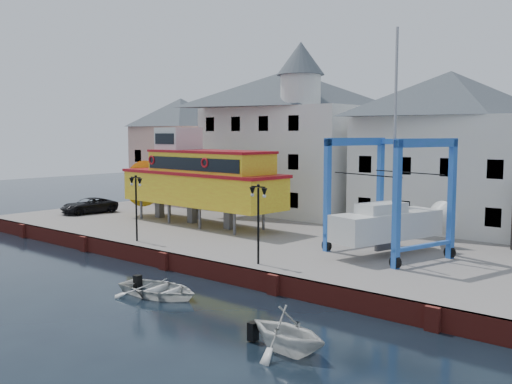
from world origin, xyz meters
The scene contains 13 objects.
ground centered at (0.00, 0.00, 0.00)m, with size 140.00×140.00×0.00m, color black.
hardstanding centered at (0.00, 11.00, 0.50)m, with size 44.00×22.00×1.00m, color slate.
quay_wall centered at (0.00, 0.10, 0.50)m, with size 44.00×0.47×1.00m.
building_pink centered at (-18.00, 18.00, 6.15)m, with size 8.00×7.00×10.30m.
building_white_main centered at (-4.87, 18.39, 7.34)m, with size 14.00×8.30×14.00m.
building_white_right centered at (9.00, 19.00, 6.60)m, with size 12.00×8.00×11.20m.
lamp_post_left centered at (-4.00, 1.20, 4.17)m, with size 1.12×0.32×4.20m.
lamp_post_right centered at (6.00, 1.20, 4.17)m, with size 1.12×0.32×4.20m.
tour_boat centered at (-6.68, 8.62, 4.42)m, with size 16.86×5.01×7.25m.
travel_lift centered at (10.25, 8.35, 3.10)m, with size 6.90×8.59×12.58m.
van centered at (-17.34, 6.64, 1.66)m, with size 2.19×4.76×1.32m, color black.
motorboat_b centered at (3.87, -3.74, 0.00)m, with size 3.07×4.30×0.89m, color silver.
motorboat_c centered at (12.88, -5.49, 0.00)m, with size 2.89×3.35×1.77m, color silver.
Camera 1 is at (24.63, -21.30, 7.76)m, focal length 40.00 mm.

